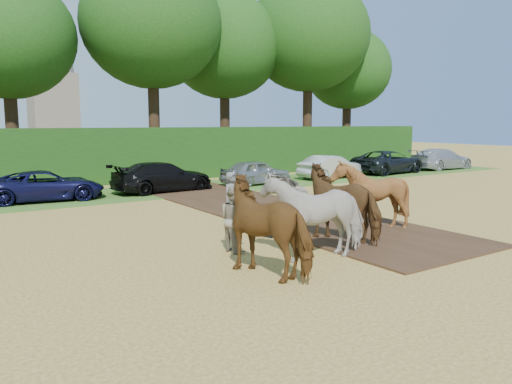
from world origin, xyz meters
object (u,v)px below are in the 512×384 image
parked_cars (241,172)px  plough_team (327,207)px  spectator_near (234,219)px  church (49,32)px

parked_cars → plough_team: bearing=-112.2°
spectator_near → plough_team: (2.30, -0.95, 0.22)m
spectator_near → parked_cars: 13.47m
spectator_near → plough_team: bearing=-114.1°
spectator_near → plough_team: plough_team is taller
spectator_near → parked_cars: spectator_near is taller
plough_team → spectator_near: bearing=157.5°
plough_team → parked_cars: (5.00, 12.27, -0.36)m
plough_team → church: bearing=85.2°
church → plough_team: bearing=-94.8°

